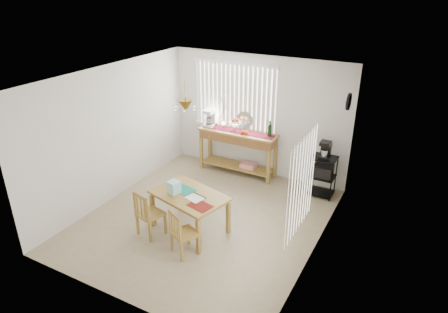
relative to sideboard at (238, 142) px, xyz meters
The scene contains 10 objects.
ground 2.14m from the sideboard, 80.71° to the right, with size 4.00×4.50×0.01m, color tan.
room_shell 2.21m from the sideboard, 80.57° to the right, with size 4.20×4.70×2.70m.
sideboard is the anchor object (origin of this frame).
sideboard_items 0.50m from the sideboard, behind, with size 1.66×0.42×0.75m.
wire_cart 1.94m from the sideboard, ahead, with size 0.49×0.39×0.83m.
cart_items 1.94m from the sideboard, ahead, with size 0.20×0.23×0.34m.
dining_table 2.36m from the sideboard, 83.97° to the right, with size 1.42×1.10×0.67m.
table_items 2.42m from the sideboard, 87.58° to the right, with size 0.95×0.67×0.22m.
chair_left 2.86m from the sideboard, 95.00° to the right, with size 0.46×0.46×0.83m.
chair_right 3.06m from the sideboard, 79.81° to the right, with size 0.48×0.48×0.78m.
Camera 1 is at (3.22, -5.24, 4.02)m, focal length 32.00 mm.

